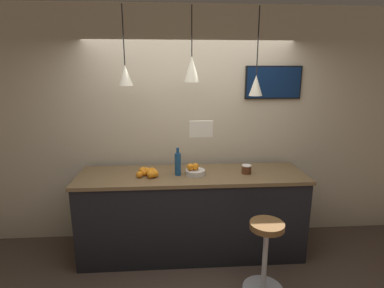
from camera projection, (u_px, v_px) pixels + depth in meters
back_wall at (189, 127)px, 3.78m from camera, size 8.00×0.06×2.90m
service_counter at (192, 213)px, 3.55m from camera, size 2.60×0.72×1.00m
bar_stool at (265, 248)px, 2.90m from camera, size 0.41×0.41×0.74m
fruit_bowl at (195, 170)px, 3.39m from camera, size 0.22×0.22×0.14m
orange_pile at (148, 172)px, 3.35m from camera, size 0.25×0.24×0.09m
juice_bottle at (178, 164)px, 3.35m from camera, size 0.07×0.07×0.32m
spread_jar at (246, 169)px, 3.43m from camera, size 0.11×0.11×0.10m
pendant_lamp_left at (125, 75)px, 3.15m from camera, size 0.16×0.16×0.81m
pendant_lamp_middle at (192, 69)px, 3.19m from camera, size 0.17×0.17×0.78m
pendant_lamp_right at (256, 85)px, 3.27m from camera, size 0.15×0.15×0.92m
mounted_tv at (273, 82)px, 3.67m from camera, size 0.70×0.04×0.40m
hanging_menu_board at (201, 129)px, 3.03m from camera, size 0.24×0.01×0.17m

